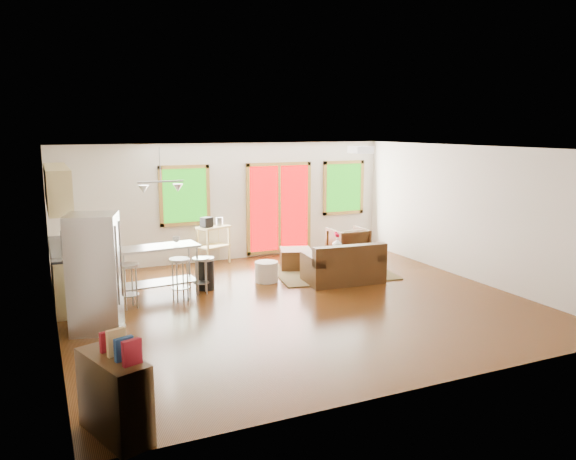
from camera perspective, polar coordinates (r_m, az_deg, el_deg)
name	(u,v)px	position (r m, az deg, el deg)	size (l,w,h in m)	color
floor	(295,303)	(9.64, 0.74, -7.39)	(7.50, 7.00, 0.02)	#341907
ceiling	(296,148)	(9.19, 0.78, 8.37)	(7.50, 7.00, 0.02)	silver
back_wall	(229,202)	(12.56, -6.03, 2.85)	(7.50, 0.02, 2.60)	beige
left_wall	(51,246)	(8.48, -22.95, -1.54)	(0.02, 7.00, 2.60)	beige
right_wall	(471,213)	(11.42, 18.13, 1.64)	(0.02, 7.00, 2.60)	beige
front_wall	(430,278)	(6.39, 14.21, -4.71)	(7.50, 0.02, 2.60)	beige
window_left	(185,196)	(12.21, -10.44, 3.47)	(1.10, 0.05, 1.30)	#12540A
french_doors	(279,208)	(12.96, -0.90, 2.24)	(1.60, 0.05, 2.10)	#AE0002
window_right	(344,188)	(13.67, 5.67, 4.30)	(1.10, 0.05, 1.30)	#12540A
rug	(332,272)	(11.57, 4.47, -4.27)	(2.33, 1.79, 0.02)	#3B5733
loveseat	(344,267)	(10.82, 5.68, -3.72)	(1.52, 0.95, 0.78)	black
coffee_table	(347,253)	(11.88, 5.99, -2.34)	(0.96, 0.58, 0.38)	#34210E
armchair	(348,242)	(12.71, 6.10, -1.21)	(0.76, 0.72, 0.79)	black
ottoman	(296,259)	(11.82, 0.78, -2.94)	(0.63, 0.63, 0.42)	black
pouf	(266,272)	(10.84, -2.21, -4.25)	(0.45, 0.45, 0.39)	beige
vase	(337,242)	(12.00, 5.01, -1.23)	(0.24, 0.24, 0.35)	silver
book	(347,241)	(12.10, 6.02, -1.13)	(0.19, 0.02, 0.26)	maroon
cabinets	(67,247)	(10.23, -21.54, -1.66)	(0.64, 2.24, 2.30)	tan
refrigerator	(95,273)	(8.59, -19.00, -4.14)	(0.84, 0.82, 1.72)	#B7BABC
island	(158,262)	(10.09, -13.06, -3.16)	(1.46, 0.69, 0.90)	#B7BABC
cup	(176,238)	(10.04, -11.28, -0.84)	(0.13, 0.10, 0.13)	silver
bar_stool_a	(128,275)	(9.54, -15.93, -4.46)	(0.42, 0.42, 0.74)	#B7BABC
bar_stool_b	(180,269)	(9.76, -10.93, -3.94)	(0.40, 0.40, 0.74)	#B7BABC
bar_stool_c	(201,267)	(10.12, -8.84, -3.73)	(0.35, 0.35, 0.65)	#B7BABC
trash_can	(206,273)	(10.42, -8.36, -4.37)	(0.36, 0.36, 0.59)	black
kitchen_cart	(212,232)	(12.26, -7.69, -0.15)	(0.80, 0.66, 1.04)	tan
bookshelf	(115,395)	(5.82, -17.20, -15.69)	(0.63, 0.97, 1.06)	#34210E
ceiling_flush	(361,150)	(10.48, 7.40, 8.09)	(0.35, 0.35, 0.12)	white
pendant_light	(161,188)	(10.07, -12.80, 4.23)	(0.80, 0.18, 0.79)	gray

